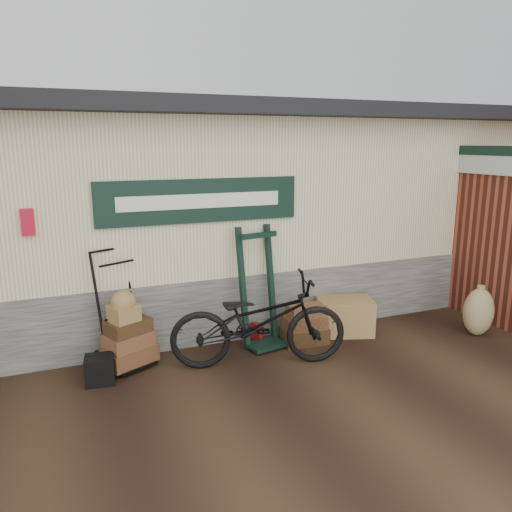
{
  "coord_description": "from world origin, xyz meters",
  "views": [
    {
      "loc": [
        -2.03,
        -5.09,
        2.67
      ],
      "look_at": [
        0.42,
        0.9,
        1.19
      ],
      "focal_mm": 35.0,
      "sensor_mm": 36.0,
      "label": 1
    }
  ],
  "objects_px": {
    "suitcase_stack": "(304,324)",
    "bicycle": "(259,316)",
    "black_trunk": "(100,370)",
    "wicker_hamper": "(344,316)",
    "green_barrow": "(259,287)",
    "porter_trolley": "(120,307)"
  },
  "relations": [
    {
      "from": "porter_trolley",
      "to": "wicker_hamper",
      "type": "relative_size",
      "value": 1.89
    },
    {
      "from": "green_barrow",
      "to": "black_trunk",
      "type": "relative_size",
      "value": 5.02
    },
    {
      "from": "green_barrow",
      "to": "wicker_hamper",
      "type": "bearing_deg",
      "value": -13.8
    },
    {
      "from": "black_trunk",
      "to": "green_barrow",
      "type": "bearing_deg",
      "value": 9.16
    },
    {
      "from": "green_barrow",
      "to": "porter_trolley",
      "type": "bearing_deg",
      "value": 167.11
    },
    {
      "from": "green_barrow",
      "to": "suitcase_stack",
      "type": "relative_size",
      "value": 2.64
    },
    {
      "from": "black_trunk",
      "to": "bicycle",
      "type": "distance_m",
      "value": 1.92
    },
    {
      "from": "bicycle",
      "to": "porter_trolley",
      "type": "bearing_deg",
      "value": 81.5
    },
    {
      "from": "porter_trolley",
      "to": "black_trunk",
      "type": "distance_m",
      "value": 0.77
    },
    {
      "from": "wicker_hamper",
      "to": "green_barrow",
      "type": "bearing_deg",
      "value": 176.66
    },
    {
      "from": "suitcase_stack",
      "to": "wicker_hamper",
      "type": "relative_size",
      "value": 0.79
    },
    {
      "from": "suitcase_stack",
      "to": "black_trunk",
      "type": "height_order",
      "value": "suitcase_stack"
    },
    {
      "from": "suitcase_stack",
      "to": "bicycle",
      "type": "relative_size",
      "value": 0.28
    },
    {
      "from": "porter_trolley",
      "to": "suitcase_stack",
      "type": "height_order",
      "value": "porter_trolley"
    },
    {
      "from": "porter_trolley",
      "to": "green_barrow",
      "type": "relative_size",
      "value": 0.91
    },
    {
      "from": "suitcase_stack",
      "to": "bicycle",
      "type": "height_order",
      "value": "bicycle"
    },
    {
      "from": "porter_trolley",
      "to": "black_trunk",
      "type": "relative_size",
      "value": 4.58
    },
    {
      "from": "suitcase_stack",
      "to": "black_trunk",
      "type": "bearing_deg",
      "value": -176.49
    },
    {
      "from": "wicker_hamper",
      "to": "bicycle",
      "type": "height_order",
      "value": "bicycle"
    },
    {
      "from": "porter_trolley",
      "to": "bicycle",
      "type": "relative_size",
      "value": 0.68
    },
    {
      "from": "wicker_hamper",
      "to": "black_trunk",
      "type": "relative_size",
      "value": 2.42
    },
    {
      "from": "wicker_hamper",
      "to": "black_trunk",
      "type": "height_order",
      "value": "wicker_hamper"
    }
  ]
}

